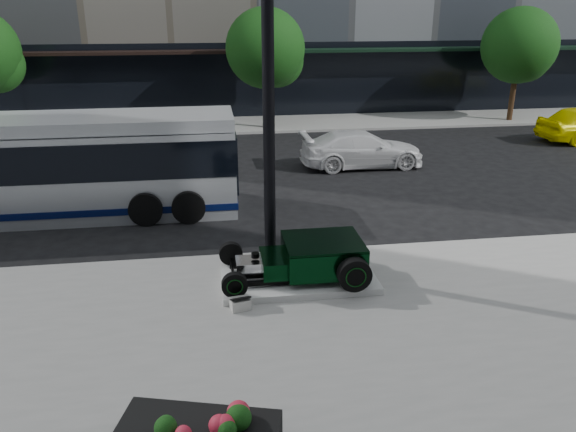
{
  "coord_description": "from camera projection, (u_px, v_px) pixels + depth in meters",
  "views": [
    {
      "loc": [
        -1.92,
        -14.74,
        5.95
      ],
      "look_at": [
        -0.13,
        -2.4,
        1.2
      ],
      "focal_mm": 35.0,
      "sensor_mm": 36.0,
      "label": 1
    }
  ],
  "objects": [
    {
      "name": "display_plinth",
      "position": [
        298.0,
        278.0,
        12.52
      ],
      "size": [
        3.4,
        1.8,
        0.15
      ],
      "primitive_type": "cube",
      "color": "silver",
      "rests_on": "sidewalk_near"
    },
    {
      "name": "ground",
      "position": [
        281.0,
        225.0,
        16.0
      ],
      "size": [
        120.0,
        120.0,
        0.0
      ],
      "primitive_type": "plane",
      "color": "black",
      "rests_on": "ground"
    },
    {
      "name": "street_trees",
      "position": [
        268.0,
        51.0,
        26.91
      ],
      "size": [
        29.8,
        3.8,
        5.7
      ],
      "color": "black",
      "rests_on": "sidewalk_far"
    },
    {
      "name": "hot_rod",
      "position": [
        313.0,
        257.0,
        12.39
      ],
      "size": [
        3.22,
        2.0,
        0.81
      ],
      "color": "black",
      "rests_on": "display_plinth"
    },
    {
      "name": "info_plaque",
      "position": [
        240.0,
        303.0,
        11.38
      ],
      "size": [
        0.45,
        0.37,
        0.31
      ],
      "color": "silver",
      "rests_on": "sidewalk_near"
    },
    {
      "name": "lamppost",
      "position": [
        268.0,
        92.0,
        11.93
      ],
      "size": [
        0.48,
        0.48,
        8.74
      ],
      "color": "black",
      "rests_on": "sidewalk_near"
    },
    {
      "name": "white_sedan",
      "position": [
        362.0,
        149.0,
        21.53
      ],
      "size": [
        4.77,
        2.02,
        1.37
      ],
      "primitive_type": "imported",
      "rotation": [
        0.0,
        0.0,
        1.59
      ],
      "color": "white",
      "rests_on": "ground"
    },
    {
      "name": "transit_bus",
      "position": [
        27.0,
        167.0,
        16.26
      ],
      "size": [
        12.12,
        2.88,
        2.92
      ],
      "color": "#B7BCC1",
      "rests_on": "ground"
    },
    {
      "name": "sidewalk_far",
      "position": [
        245.0,
        125.0,
        28.93
      ],
      "size": [
        70.0,
        4.0,
        0.12
      ],
      "primitive_type": "cube",
      "color": "gray",
      "rests_on": "ground"
    }
  ]
}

